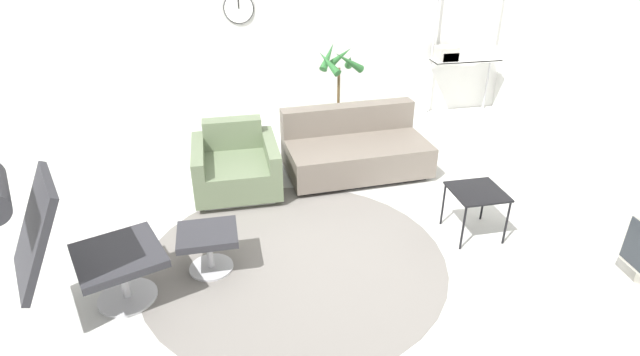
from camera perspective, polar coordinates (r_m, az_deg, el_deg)
The scene contains 10 objects.
ground_plane at distance 4.49m, azimuth -1.09°, elevation -7.39°, with size 12.00×12.00×0.00m, color silver.
wall_back at distance 6.76m, azimuth -6.25°, elevation 17.58°, with size 12.00×0.09×2.80m.
round_rug at distance 4.28m, azimuth -2.87°, elevation -9.34°, with size 2.55×2.55×0.01m.
lounge_chair at distance 3.76m, azimuth -27.98°, elevation -5.53°, with size 1.15×0.89×1.22m.
ottoman at distance 4.13m, azimuth -12.66°, elevation -7.08°, with size 0.47×0.40×0.37m.
armchair_red at distance 5.28m, azimuth -9.56°, elevation 1.18°, with size 0.86×0.87×0.68m.
couch_low at distance 5.61m, azimuth 4.01°, elevation 3.16°, with size 1.59×0.95×0.69m.
side_table at distance 4.61m, azimuth 17.49°, elevation -1.89°, with size 0.45×0.45×0.45m.
potted_plant at distance 6.55m, azimuth 2.10°, elevation 8.91°, with size 0.59×0.58×1.19m.
shelf_unit at distance 7.41m, azimuth 15.90°, elevation 13.42°, with size 0.97×0.28×2.06m.
Camera 1 is at (-0.67, -3.60, 2.59)m, focal length 28.00 mm.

